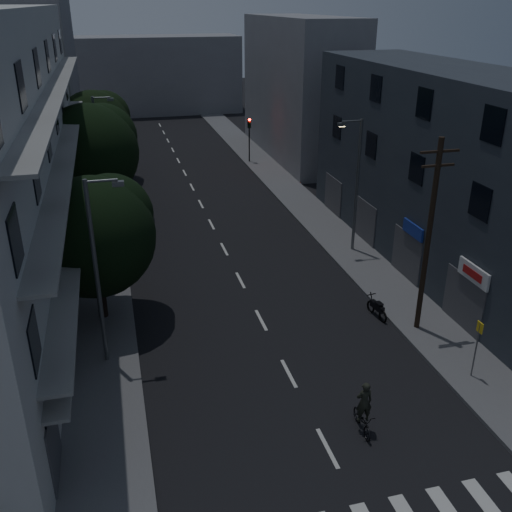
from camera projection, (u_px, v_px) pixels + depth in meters
name	position (u px, v px, depth m)	size (l,w,h in m)	color
ground	(210.00, 222.00, 40.17)	(160.00, 160.00, 0.00)	black
sidewalk_left	(101.00, 231.00, 38.43)	(3.00, 90.00, 0.15)	#565659
sidewalk_right	(311.00, 212.00, 41.84)	(3.00, 90.00, 0.15)	#565659
lane_markings	(196.00, 195.00, 45.69)	(0.15, 60.50, 0.01)	beige
building_right	(461.00, 177.00, 30.92)	(6.19, 28.00, 11.00)	#292F37
building_far_left	(41.00, 72.00, 54.49)	(6.00, 20.00, 16.00)	slate
building_far_right	(299.00, 88.00, 55.26)	(6.00, 20.00, 13.00)	slate
building_far_end	(150.00, 75.00, 77.89)	(24.00, 8.00, 10.00)	slate
tree_near	(95.00, 232.00, 26.17)	(5.68, 5.68, 7.01)	black
tree_mid	(91.00, 149.00, 38.17)	(6.53, 6.53, 8.04)	black
tree_far	(95.00, 125.00, 47.29)	(6.07, 6.07, 7.51)	black
traffic_signal_far_right	(249.00, 131.00, 53.56)	(0.28, 0.37, 4.10)	black
traffic_signal_far_left	(106.00, 139.00, 50.17)	(0.28, 0.37, 4.10)	black
street_lamp_left_near	(98.00, 265.00, 22.72)	(1.51, 0.25, 8.00)	#5B5F63
street_lamp_right	(356.00, 180.00, 33.59)	(1.51, 0.25, 8.00)	#585D60
street_lamp_left_far	(100.00, 147.00, 41.20)	(1.51, 0.25, 8.00)	slate
utility_pole	(429.00, 234.00, 25.03)	(1.80, 0.24, 9.00)	black
bus_stop_sign	(478.00, 339.00, 22.72)	(0.06, 0.35, 2.52)	#595B60
motorcycle	(377.00, 309.00, 27.96)	(0.50, 1.70, 1.10)	black
cyclist	(363.00, 414.00, 20.40)	(0.67, 1.67, 2.07)	black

